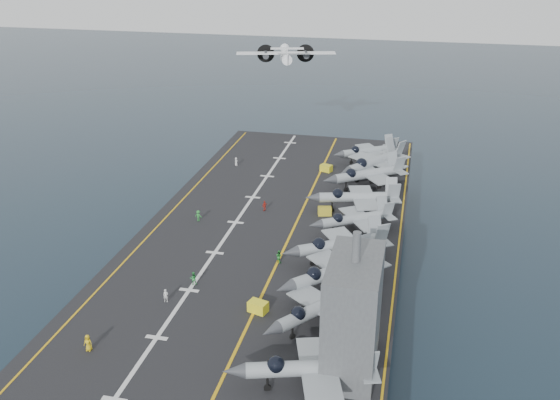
% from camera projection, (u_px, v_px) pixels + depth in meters
% --- Properties ---
extents(ground, '(500.00, 500.00, 0.00)m').
position_uv_depth(ground, '(274.00, 286.00, 97.21)').
color(ground, '#142135').
rests_on(ground, ground).
extents(hull, '(36.00, 90.00, 10.00)m').
position_uv_depth(hull, '(274.00, 258.00, 95.24)').
color(hull, '#56595E').
rests_on(hull, ground).
extents(flight_deck, '(38.00, 92.00, 0.40)m').
position_uv_depth(flight_deck, '(274.00, 227.00, 93.19)').
color(flight_deck, black).
rests_on(flight_deck, hull).
extents(foul_line, '(0.35, 90.00, 0.02)m').
position_uv_depth(foul_line, '(294.00, 228.00, 92.50)').
color(foul_line, gold).
rests_on(foul_line, flight_deck).
extents(landing_centerline, '(0.50, 90.00, 0.02)m').
position_uv_depth(landing_centerline, '(236.00, 222.00, 94.33)').
color(landing_centerline, silver).
rests_on(landing_centerline, flight_deck).
extents(deck_edge_port, '(0.25, 90.00, 0.02)m').
position_uv_depth(deck_edge_port, '(167.00, 216.00, 96.56)').
color(deck_edge_port, gold).
rests_on(deck_edge_port, flight_deck).
extents(deck_edge_stbd, '(0.25, 90.00, 0.02)m').
position_uv_depth(deck_edge_stbd, '(399.00, 238.00, 89.35)').
color(deck_edge_stbd, gold).
rests_on(deck_edge_stbd, flight_deck).
extents(island_superstructure, '(5.00, 10.00, 15.00)m').
position_uv_depth(island_superstructure, '(354.00, 302.00, 60.22)').
color(island_superstructure, '#56595E').
rests_on(island_superstructure, flight_deck).
extents(fighter_jet_0, '(16.81, 13.51, 5.08)m').
position_uv_depth(fighter_jet_0, '(310.00, 367.00, 58.97)').
color(fighter_jet_0, '#9CA6AE').
rests_on(fighter_jet_0, flight_deck).
extents(fighter_jet_1, '(15.96, 16.80, 4.87)m').
position_uv_depth(fighter_jet_1, '(319.00, 306.00, 68.68)').
color(fighter_jet_1, '#A1A8B1').
rests_on(fighter_jet_1, flight_deck).
extents(fighter_jet_2, '(17.96, 18.03, 5.30)m').
position_uv_depth(fighter_jet_2, '(336.00, 270.00, 75.80)').
color(fighter_jet_2, '#9CA4AB').
rests_on(fighter_jet_2, flight_deck).
extents(fighter_jet_3, '(17.80, 16.20, 5.14)m').
position_uv_depth(fighter_jet_3, '(342.00, 243.00, 82.42)').
color(fighter_jet_3, '#8F959E').
rests_on(fighter_jet_3, flight_deck).
extents(fighter_jet_4, '(15.64, 14.30, 4.52)m').
position_uv_depth(fighter_jet_4, '(356.00, 218.00, 90.52)').
color(fighter_jet_4, gray).
rests_on(fighter_jet_4, flight_deck).
extents(fighter_jet_5, '(16.68, 13.17, 5.10)m').
position_uv_depth(fighter_jet_5, '(358.00, 196.00, 97.23)').
color(fighter_jet_5, '#9EA5AE').
rests_on(fighter_jet_5, flight_deck).
extents(fighter_jet_6, '(18.19, 17.03, 5.26)m').
position_uv_depth(fighter_jet_6, '(368.00, 173.00, 106.30)').
color(fighter_jet_6, gray).
rests_on(fighter_jet_6, flight_deck).
extents(fighter_jet_7, '(18.13, 19.54, 5.65)m').
position_uv_depth(fighter_jet_7, '(375.00, 161.00, 111.33)').
color(fighter_jet_7, '#8D959D').
rests_on(fighter_jet_7, flight_deck).
extents(fighter_jet_8, '(15.79, 14.49, 4.56)m').
position_uv_depth(fighter_jet_8, '(369.00, 150.00, 118.70)').
color(fighter_jet_8, gray).
rests_on(fighter_jet_8, flight_deck).
extents(tow_cart_a, '(2.47, 1.97, 1.29)m').
position_uv_depth(tow_cart_a, '(258.00, 307.00, 71.88)').
color(tow_cart_a, yellow).
rests_on(tow_cart_a, flight_deck).
extents(tow_cart_b, '(2.32, 1.79, 1.24)m').
position_uv_depth(tow_cart_b, '(325.00, 211.00, 96.69)').
color(tow_cart_b, gold).
rests_on(tow_cart_b, flight_deck).
extents(tow_cart_c, '(2.40, 1.99, 1.23)m').
position_uv_depth(tow_cart_c, '(326.00, 168.00, 114.38)').
color(tow_cart_c, gold).
rests_on(tow_cart_c, flight_deck).
extents(crew_0, '(1.15, 0.79, 1.89)m').
position_uv_depth(crew_0, '(88.00, 343.00, 65.05)').
color(crew_0, gold).
rests_on(crew_0, flight_deck).
extents(crew_1, '(1.03, 0.73, 1.64)m').
position_uv_depth(crew_1, '(166.00, 296.00, 73.76)').
color(crew_1, silver).
rests_on(crew_1, flight_deck).
extents(crew_2, '(1.23, 1.05, 1.73)m').
position_uv_depth(crew_2, '(193.00, 278.00, 77.39)').
color(crew_2, green).
rests_on(crew_2, flight_deck).
extents(crew_3, '(1.08, 0.78, 1.70)m').
position_uv_depth(crew_3, '(198.00, 216.00, 94.55)').
color(crew_3, '#268C33').
rests_on(crew_3, flight_deck).
extents(crew_4, '(1.12, 1.19, 1.66)m').
position_uv_depth(crew_4, '(265.00, 206.00, 98.05)').
color(crew_4, red).
rests_on(crew_4, flight_deck).
extents(crew_5, '(1.05, 1.16, 1.61)m').
position_uv_depth(crew_5, '(236.00, 162.00, 117.05)').
color(crew_5, silver).
rests_on(crew_5, flight_deck).
extents(crew_7, '(1.26, 1.13, 1.76)m').
position_uv_depth(crew_7, '(279.00, 256.00, 82.59)').
color(crew_7, '#268C33').
rests_on(crew_7, flight_deck).
extents(transport_plane, '(24.38, 19.46, 5.07)m').
position_uv_depth(transport_plane, '(286.00, 59.00, 135.69)').
color(transport_plane, white).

